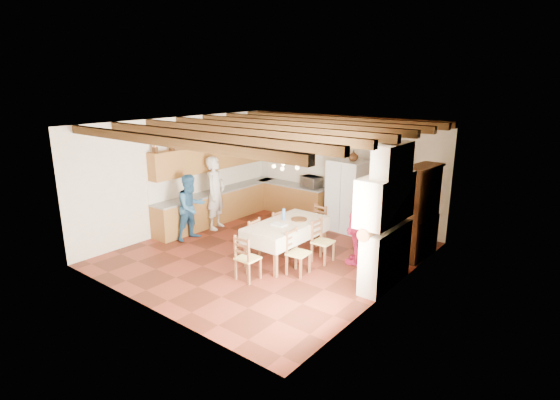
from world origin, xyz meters
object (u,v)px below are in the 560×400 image
object	(u,v)px
chair_left_near	(248,238)
chair_left_far	(273,228)
chair_end_far	(315,225)
dining_table	(286,226)
person_woman_red	(358,225)
chair_right_far	(323,241)
chair_end_near	(248,257)
person_woman_blue	(191,207)
chair_right_near	(298,252)
person_man	(216,193)
refrigerator	(348,196)
hutch	(420,212)
microwave	(311,182)

from	to	relation	value
chair_left_near	chair_left_far	bearing A→B (deg)	175.73
chair_left_far	chair_end_far	distance (m)	1.07
dining_table	person_woman_red	xyz separation A→B (m)	(1.34, 0.79, 0.09)
dining_table	chair_right_far	size ratio (longest dim) A/B	2.07
chair_end_near	person_woman_blue	world-z (taller)	person_woman_blue
chair_right_near	person_man	size ratio (longest dim) A/B	0.49
chair_left_near	chair_end_far	world-z (taller)	same
chair_right_far	refrigerator	bearing A→B (deg)	16.89
hutch	chair_end_far	xyz separation A→B (m)	(-2.28, -0.75, -0.58)
chair_left_near	person_woman_red	xyz separation A→B (m)	(2.04, 1.29, 0.40)
refrigerator	chair_end_near	size ratio (longest dim) A/B	1.97
chair_right_near	microwave	distance (m)	4.02
chair_right_far	chair_end_far	bearing A→B (deg)	42.58
chair_end_near	chair_end_far	bearing A→B (deg)	-88.06
hutch	chair_left_near	size ratio (longest dim) A/B	2.21
chair_left_near	person_man	world-z (taller)	person_man
chair_left_far	person_woman_blue	world-z (taller)	person_woman_blue
refrigerator	chair_end_far	xyz separation A→B (m)	(-0.08, -1.40, -0.47)
hutch	chair_left_far	world-z (taller)	hutch
dining_table	chair_end_near	distance (m)	1.34
chair_left_far	chair_end_far	world-z (taller)	same
chair_right_near	person_man	world-z (taller)	person_man
hutch	chair_end_far	distance (m)	2.47
chair_left_far	person_woman_red	distance (m)	2.11
chair_end_near	person_woman_blue	bearing A→B (deg)	-17.49
chair_end_near	microwave	size ratio (longest dim) A/B	1.63
dining_table	chair_right_near	xyz separation A→B (m)	(0.67, -0.47, -0.30)
refrigerator	person_woman_red	world-z (taller)	refrigerator
refrigerator	microwave	xyz separation A→B (m)	(-1.39, 0.32, 0.11)
hutch	person_man	bearing A→B (deg)	-159.70
dining_table	chair_left_near	bearing A→B (deg)	-144.34
chair_right_far	person_man	size ratio (longest dim) A/B	0.49
hutch	person_woman_red	xyz separation A→B (m)	(-0.89, -1.18, -0.18)
refrigerator	person_woman_red	bearing A→B (deg)	-50.02
refrigerator	chair_right_far	bearing A→B (deg)	-68.60
person_woman_blue	chair_right_near	bearing A→B (deg)	-87.40
chair_left_near	chair_right_near	distance (m)	1.37
refrigerator	chair_right_near	distance (m)	3.20
person_woman_blue	microwave	size ratio (longest dim) A/B	2.85
chair_right_far	dining_table	bearing A→B (deg)	119.14
refrigerator	chair_left_near	world-z (taller)	refrigerator
refrigerator	chair_right_far	distance (m)	2.37
chair_right_far	chair_end_near	world-z (taller)	same
chair_left_near	person_woman_blue	distance (m)	2.01
person_man	person_woman_red	size ratio (longest dim) A/B	1.13
refrigerator	person_man	size ratio (longest dim) A/B	0.96
chair_right_near	microwave	bearing A→B (deg)	26.44
chair_end_near	chair_end_far	size ratio (longest dim) A/B	1.00
person_man	microwave	world-z (taller)	person_man
chair_right_near	person_woman_red	size ratio (longest dim) A/B	0.55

